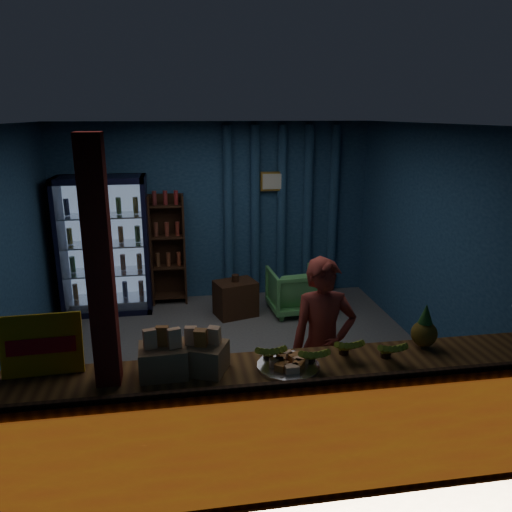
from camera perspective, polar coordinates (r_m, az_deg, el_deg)
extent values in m
plane|color=#515154|center=(5.75, -2.67, -12.06)|extent=(4.60, 4.60, 0.00)
plane|color=navy|center=(7.40, -4.77, 5.01)|extent=(4.60, 0.00, 4.60)
plane|color=navy|center=(3.22, 1.61, -9.85)|extent=(4.60, 0.00, 4.60)
plane|color=navy|center=(5.96, 19.69, 1.43)|extent=(0.00, 4.40, 4.40)
plane|color=#472D19|center=(5.08, -3.06, 14.80)|extent=(4.60, 4.60, 0.00)
cube|color=brown|center=(3.90, 0.65, -18.91)|extent=(4.40, 0.55, 0.95)
cube|color=red|center=(3.67, 1.48, -21.47)|extent=(4.35, 0.02, 0.81)
cube|color=#341C10|center=(3.40, 1.47, -14.64)|extent=(4.40, 0.04, 0.04)
cube|color=maroon|center=(3.48, -16.80, -8.52)|extent=(0.16, 0.16, 2.60)
cube|color=black|center=(7.45, -16.63, 1.69)|extent=(1.20, 0.06, 1.90)
cube|color=black|center=(7.29, -21.33, 0.96)|extent=(0.06, 0.60, 1.90)
cube|color=black|center=(7.13, -12.35, 1.38)|extent=(0.06, 0.60, 1.90)
cube|color=black|center=(7.02, -17.49, 8.37)|extent=(1.20, 0.60, 0.08)
cube|color=black|center=(7.46, -16.33, -5.60)|extent=(1.20, 0.60, 0.08)
cube|color=#99B2D8|center=(7.40, -16.68, 1.60)|extent=(1.08, 0.02, 1.74)
cube|color=white|center=(6.92, -17.17, 0.58)|extent=(1.12, 0.02, 1.78)
cube|color=black|center=(6.90, -17.20, 0.54)|extent=(0.05, 0.05, 1.80)
cube|color=silver|center=(7.42, -16.40, -4.67)|extent=(1.08, 0.48, 0.02)
cylinder|color=#AC5718|center=(7.45, -19.92, -3.83)|extent=(0.07, 0.07, 0.22)
cylinder|color=#216E1B|center=(7.41, -18.21, -3.78)|extent=(0.07, 0.07, 0.22)
cylinder|color=#A08D18|center=(7.37, -16.48, -3.72)|extent=(0.07, 0.07, 0.22)
cylinder|color=navy|center=(7.34, -14.74, -3.66)|extent=(0.07, 0.07, 0.22)
cylinder|color=maroon|center=(7.32, -12.99, -3.59)|extent=(0.07, 0.07, 0.22)
cube|color=silver|center=(7.29, -16.65, -1.72)|extent=(1.08, 0.48, 0.02)
cylinder|color=#216E1B|center=(7.33, -20.22, -0.89)|extent=(0.07, 0.07, 0.22)
cylinder|color=#A08D18|center=(7.29, -18.48, -0.81)|extent=(0.07, 0.07, 0.22)
cylinder|color=navy|center=(7.25, -16.73, -0.74)|extent=(0.07, 0.07, 0.22)
cylinder|color=maroon|center=(7.22, -14.96, -0.66)|extent=(0.07, 0.07, 0.22)
cylinder|color=#AC5718|center=(7.20, -13.19, -0.59)|extent=(0.07, 0.07, 0.22)
cube|color=silver|center=(7.18, -16.90, 1.32)|extent=(1.08, 0.48, 0.02)
cylinder|color=#A08D18|center=(7.23, -20.52, 2.15)|extent=(0.07, 0.07, 0.22)
cylinder|color=navy|center=(7.19, -18.76, 2.24)|extent=(0.07, 0.07, 0.22)
cylinder|color=maroon|center=(7.15, -16.99, 2.33)|extent=(0.07, 0.07, 0.22)
cylinder|color=#AC5718|center=(7.12, -15.19, 2.42)|extent=(0.07, 0.07, 0.22)
cylinder|color=#216E1B|center=(7.10, -13.39, 2.51)|extent=(0.07, 0.07, 0.22)
cube|color=silver|center=(7.10, -17.16, 4.45)|extent=(1.08, 0.48, 0.02)
cylinder|color=navy|center=(7.15, -20.83, 5.26)|extent=(0.07, 0.07, 0.22)
cylinder|color=maroon|center=(7.11, -19.05, 5.37)|extent=(0.07, 0.07, 0.22)
cylinder|color=#AC5718|center=(7.07, -17.25, 5.48)|extent=(0.07, 0.07, 0.22)
cylinder|color=#216E1B|center=(7.04, -15.43, 5.58)|extent=(0.07, 0.07, 0.22)
cylinder|color=#A08D18|center=(7.02, -13.60, 5.68)|extent=(0.07, 0.07, 0.22)
cube|color=#341C10|center=(7.45, -10.03, 0.94)|extent=(0.50, 0.02, 1.60)
cube|color=#341C10|center=(7.33, -11.87, 0.59)|extent=(0.03, 0.28, 1.60)
cube|color=#341C10|center=(7.32, -8.20, 0.76)|extent=(0.03, 0.28, 1.60)
cube|color=#341C10|center=(7.53, -9.78, -4.47)|extent=(0.46, 0.26, 0.02)
cube|color=#341C10|center=(7.39, -9.94, -1.20)|extent=(0.46, 0.26, 0.02)
cube|color=#341C10|center=(7.27, -10.11, 2.19)|extent=(0.46, 0.26, 0.02)
cube|color=#341C10|center=(7.18, -10.28, 5.68)|extent=(0.46, 0.26, 0.02)
cylinder|color=navy|center=(7.36, -3.17, 4.98)|extent=(0.14, 0.14, 2.50)
cylinder|color=navy|center=(7.41, -0.09, 5.08)|extent=(0.14, 0.14, 2.50)
cylinder|color=navy|center=(7.48, 2.95, 5.17)|extent=(0.14, 0.14, 2.50)
cylinder|color=navy|center=(7.58, 5.92, 5.24)|extent=(0.14, 0.14, 2.50)
cylinder|color=navy|center=(7.69, 8.82, 5.29)|extent=(0.14, 0.14, 2.50)
cube|color=gold|center=(7.34, 1.91, 8.53)|extent=(0.36, 0.03, 0.28)
cube|color=silver|center=(7.33, 1.94, 8.51)|extent=(0.30, 0.01, 0.22)
imported|color=maroon|center=(4.40, 7.64, -10.09)|extent=(0.58, 0.39, 1.56)
imported|color=#50A153|center=(7.01, 4.38, -3.97)|extent=(0.72, 0.73, 0.63)
cube|color=#341C10|center=(6.91, -2.35, -4.86)|extent=(0.63, 0.53, 0.49)
cylinder|color=#341C10|center=(6.81, -2.38, -2.55)|extent=(0.10, 0.10, 0.10)
cube|color=#DDAB0B|center=(3.80, -23.28, -9.31)|extent=(0.54, 0.13, 0.43)
cube|color=red|center=(3.78, -23.35, -9.43)|extent=(0.45, 0.05, 0.11)
cube|color=#A07D4D|center=(3.59, -10.54, -11.65)|extent=(0.34, 0.28, 0.21)
cube|color=orange|center=(3.51, -12.04, -9.21)|extent=(0.09, 0.06, 0.13)
cube|color=#C86A25|center=(3.51, -10.68, -9.14)|extent=(0.09, 0.06, 0.13)
cube|color=orange|center=(3.51, -9.33, -9.07)|extent=(0.09, 0.06, 0.13)
cube|color=#A07D4D|center=(3.60, -6.06, -11.45)|extent=(0.39, 0.36, 0.20)
cube|color=orange|center=(3.55, -7.34, -8.89)|extent=(0.10, 0.08, 0.13)
cube|color=#C86A25|center=(3.52, -6.14, -9.05)|extent=(0.10, 0.08, 0.13)
cube|color=orange|center=(3.50, -4.92, -9.20)|extent=(0.10, 0.08, 0.13)
cylinder|color=silver|center=(3.66, 3.70, -12.44)|extent=(0.45, 0.45, 0.02)
cube|color=orange|center=(3.66, 5.09, -11.81)|extent=(0.10, 0.07, 0.05)
cube|color=#C86A25|center=(3.71, 4.45, -11.40)|extent=(0.12, 0.12, 0.05)
cube|color=orange|center=(3.72, 3.40, -11.31)|extent=(0.07, 0.10, 0.05)
cube|color=#C86A25|center=(3.69, 2.52, -11.57)|extent=(0.12, 0.12, 0.05)
cube|color=orange|center=(3.63, 2.31, -12.05)|extent=(0.10, 0.07, 0.05)
cube|color=#C86A25|center=(3.58, 2.93, -12.48)|extent=(0.12, 0.12, 0.05)
cube|color=orange|center=(3.57, 4.03, -12.59)|extent=(0.07, 0.10, 0.05)
cube|color=#C86A25|center=(3.60, 4.93, -12.30)|extent=(0.12, 0.12, 0.05)
sphere|color=brown|center=(4.12, 18.66, -8.41)|extent=(0.20, 0.20, 0.20)
cone|color=#23581E|center=(4.05, 18.87, -6.25)|extent=(0.11, 0.11, 0.16)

